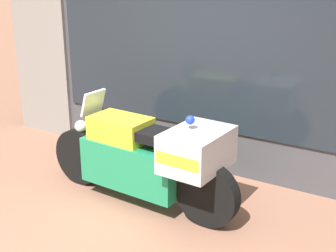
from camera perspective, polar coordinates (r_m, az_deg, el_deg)
name	(u,v)px	position (r m, az deg, el deg)	size (l,w,h in m)	color
ground_plane	(110,231)	(4.69, -7.06, -12.56)	(60.00, 60.00, 0.00)	#8E604C
shop_building	(176,17)	(5.93, 1.01, 13.13)	(6.28, 0.55, 3.66)	#424247
window_display	(237,132)	(5.88, 8.46, -0.74)	(4.82, 0.30, 2.02)	slate
paramedic_motorcycle	(150,157)	(4.87, -2.27, -3.80)	(2.37, 0.74, 1.16)	black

